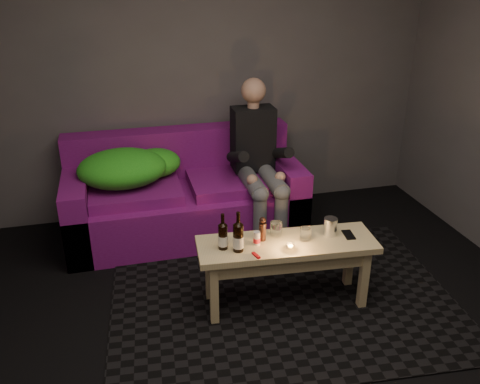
{
  "coord_description": "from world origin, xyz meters",
  "views": [
    {
      "loc": [
        -0.89,
        -2.22,
        2.2
      ],
      "look_at": [
        0.02,
        1.32,
        0.55
      ],
      "focal_mm": 38.0,
      "sensor_mm": 36.0,
      "label": 1
    }
  ],
  "objects_px": {
    "person": "(258,158)",
    "beer_bottle_b": "(238,237)",
    "steel_cup": "(330,227)",
    "sofa": "(184,198)",
    "coffee_table": "(287,253)",
    "beer_bottle_a": "(223,236)"
  },
  "relations": [
    {
      "from": "beer_bottle_a",
      "to": "coffee_table",
      "type": "bearing_deg",
      "value": -2.91
    },
    {
      "from": "sofa",
      "to": "coffee_table",
      "type": "xyz_separation_m",
      "value": [
        0.51,
        -1.25,
        0.09
      ]
    },
    {
      "from": "person",
      "to": "steel_cup",
      "type": "relative_size",
      "value": 10.63
    },
    {
      "from": "beer_bottle_b",
      "to": "steel_cup",
      "type": "bearing_deg",
      "value": 4.46
    },
    {
      "from": "sofa",
      "to": "coffee_table",
      "type": "distance_m",
      "value": 1.35
    },
    {
      "from": "beer_bottle_a",
      "to": "steel_cup",
      "type": "xyz_separation_m",
      "value": [
        0.75,
        -0.0,
        -0.03
      ]
    },
    {
      "from": "steel_cup",
      "to": "person",
      "type": "bearing_deg",
      "value": 101.02
    },
    {
      "from": "sofa",
      "to": "beer_bottle_b",
      "type": "xyz_separation_m",
      "value": [
        0.17,
        -1.28,
        0.29
      ]
    },
    {
      "from": "person",
      "to": "beer_bottle_b",
      "type": "xyz_separation_m",
      "value": [
        -0.45,
        -1.12,
        -0.09
      ]
    },
    {
      "from": "sofa",
      "to": "steel_cup",
      "type": "bearing_deg",
      "value": -55.99
    },
    {
      "from": "coffee_table",
      "to": "steel_cup",
      "type": "distance_m",
      "value": 0.35
    },
    {
      "from": "sofa",
      "to": "beer_bottle_a",
      "type": "distance_m",
      "value": 1.26
    },
    {
      "from": "sofa",
      "to": "beer_bottle_a",
      "type": "height_order",
      "value": "sofa"
    },
    {
      "from": "sofa",
      "to": "steel_cup",
      "type": "distance_m",
      "value": 1.5
    },
    {
      "from": "beer_bottle_a",
      "to": "steel_cup",
      "type": "relative_size",
      "value": 2.01
    },
    {
      "from": "coffee_table",
      "to": "steel_cup",
      "type": "height_order",
      "value": "steel_cup"
    },
    {
      "from": "beer_bottle_a",
      "to": "beer_bottle_b",
      "type": "xyz_separation_m",
      "value": [
        0.09,
        -0.05,
        0.01
      ]
    },
    {
      "from": "sofa",
      "to": "steel_cup",
      "type": "xyz_separation_m",
      "value": [
        0.83,
        -1.23,
        0.25
      ]
    },
    {
      "from": "beer_bottle_a",
      "to": "beer_bottle_b",
      "type": "relative_size",
      "value": 0.9
    },
    {
      "from": "beer_bottle_b",
      "to": "steel_cup",
      "type": "height_order",
      "value": "beer_bottle_b"
    },
    {
      "from": "steel_cup",
      "to": "sofa",
      "type": "bearing_deg",
      "value": 124.01
    },
    {
      "from": "beer_bottle_b",
      "to": "coffee_table",
      "type": "bearing_deg",
      "value": 5.1
    }
  ]
}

